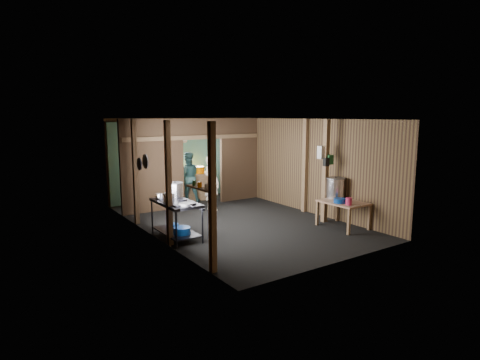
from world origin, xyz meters
TOP-DOWN VIEW (x-y plane):
  - floor at (0.00, 0.00)m, footprint 4.50×7.00m
  - ceiling at (0.00, 0.00)m, footprint 4.50×7.00m
  - wall_back at (0.00, 3.50)m, footprint 4.50×0.00m
  - wall_front at (0.00, -3.50)m, footprint 4.50×0.00m
  - wall_left at (-2.25, 0.00)m, footprint 0.00×7.00m
  - wall_right at (2.25, 0.00)m, footprint 0.00×7.00m
  - partition_left at (-1.32, 2.20)m, footprint 1.85×0.10m
  - partition_right at (1.57, 2.20)m, footprint 1.35×0.10m
  - partition_header at (0.25, 2.20)m, footprint 1.30×0.10m
  - turquoise_panel at (0.00, 3.44)m, footprint 4.40×0.06m
  - back_counter at (0.30, 2.95)m, footprint 1.20×0.50m
  - wall_clock at (0.25, 3.40)m, footprint 0.20×0.03m
  - post_left_a at (-2.18, -2.60)m, footprint 0.10×0.12m
  - post_left_b at (-2.18, -0.80)m, footprint 0.10×0.12m
  - post_left_c at (-2.18, 1.20)m, footprint 0.10×0.12m
  - post_right at (2.18, -0.20)m, footprint 0.10×0.12m
  - post_free at (1.85, -1.30)m, footprint 0.12×0.12m
  - cross_beam at (0.00, 2.15)m, footprint 4.40×0.12m
  - pan_lid_big at (-2.21, 0.40)m, footprint 0.03×0.34m
  - pan_lid_small at (-2.21, 0.80)m, footprint 0.03×0.30m
  - wall_shelf at (-2.15, -2.10)m, footprint 0.14×0.80m
  - jar_white at (-2.15, -2.35)m, footprint 0.07×0.07m
  - jar_yellow at (-2.15, -2.10)m, footprint 0.08×0.08m
  - jar_green at (-2.15, -1.88)m, footprint 0.06×0.06m
  - bag_white at (1.80, -1.22)m, footprint 0.22×0.15m
  - bag_green at (1.92, -1.36)m, footprint 0.16×0.12m
  - bag_black at (1.78, -1.38)m, footprint 0.14×0.10m
  - gas_range at (-1.88, -0.48)m, footprint 0.73×1.41m
  - prep_table at (1.83, -1.93)m, footprint 0.79×1.08m
  - stove_pot_large at (-1.71, -0.09)m, footprint 0.46×0.46m
  - stove_pot_med at (-2.05, -0.49)m, footprint 0.26×0.26m
  - stove_saucepan at (-2.05, 0.06)m, footprint 0.17×0.17m
  - frying_pan at (-1.88, -0.97)m, footprint 0.31×0.53m
  - blue_tub_front at (-1.88, -0.75)m, footprint 0.37×0.37m
  - blue_tub_back at (-1.88, -0.27)m, footprint 0.28×0.28m
  - stock_pot at (2.00, -1.52)m, footprint 0.57×0.57m
  - wash_basin at (1.65, -1.99)m, footprint 0.33×0.33m
  - pink_bucket at (1.66, -2.25)m, footprint 0.18×0.18m
  - knife at (1.67, -2.42)m, footprint 0.29×0.15m
  - yellow_tub at (0.50, 2.95)m, footprint 0.39×0.39m
  - cook at (0.11, 1.41)m, footprint 0.44×0.61m
  - worker_back at (0.03, 2.76)m, footprint 0.91×0.79m

SIDE VIEW (x-z plane):
  - floor at x=0.00m, z-range 0.00..0.00m
  - blue_tub_back at x=-1.88m, z-range 0.16..0.28m
  - blue_tub_front at x=-1.88m, z-range 0.16..0.31m
  - prep_table at x=1.83m, z-range 0.00..0.64m
  - gas_range at x=-1.88m, z-range 0.00..0.83m
  - back_counter at x=0.30m, z-range 0.00..0.85m
  - knife at x=1.67m, z-range 0.64..0.65m
  - wash_basin at x=1.65m, z-range 0.64..0.75m
  - pink_bucket at x=1.66m, z-range 0.64..0.81m
  - cook at x=0.11m, z-range 0.00..1.57m
  - worker_back at x=0.03m, z-range 0.00..1.58m
  - frying_pan at x=-1.88m, z-range 0.82..0.89m
  - stove_saucepan at x=-2.05m, z-range 0.83..0.94m
  - stock_pot at x=2.00m, z-range 0.62..1.16m
  - stove_pot_med at x=-2.05m, z-range 0.81..1.03m
  - yellow_tub at x=0.50m, z-range 0.85..1.07m
  - stove_pot_large at x=-1.71m, z-range 0.81..1.18m
  - turquoise_panel at x=0.00m, z-range 0.00..2.50m
  - wall_back at x=0.00m, z-range 0.00..2.60m
  - wall_front at x=0.00m, z-range 0.00..2.60m
  - wall_left at x=-2.25m, z-range 0.00..2.60m
  - wall_right at x=2.25m, z-range 0.00..2.60m
  - partition_left at x=-1.32m, z-range 0.00..2.60m
  - partition_right at x=1.57m, z-range 0.00..2.60m
  - post_left_a at x=-2.18m, z-range 0.00..2.60m
  - post_left_b at x=-2.18m, z-range 0.00..2.60m
  - post_left_c at x=-2.18m, z-range 0.00..2.60m
  - post_right at x=2.18m, z-range 0.00..2.60m
  - post_free at x=1.85m, z-range 0.00..2.60m
  - wall_shelf at x=-2.15m, z-range 1.39..1.41m
  - jar_white at x=-2.15m, z-range 1.42..1.52m
  - jar_yellow at x=-2.15m, z-range 1.42..1.52m
  - jar_green at x=-2.15m, z-range 1.42..1.52m
  - pan_lid_small at x=-2.21m, z-range 1.40..1.70m
  - bag_black at x=1.78m, z-range 1.45..1.65m
  - bag_green at x=1.92m, z-range 1.48..1.72m
  - pan_lid_big at x=-2.21m, z-range 1.48..1.82m
  - bag_white at x=1.80m, z-range 1.62..1.94m
  - wall_clock at x=0.25m, z-range 1.80..2.00m
  - cross_beam at x=0.00m, z-range 1.99..2.11m
  - partition_header at x=0.25m, z-range 2.00..2.60m
  - ceiling at x=0.00m, z-range 2.60..2.60m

